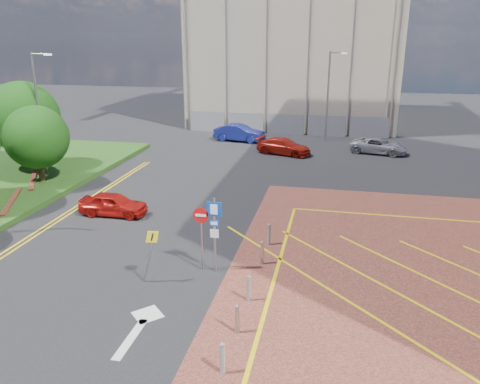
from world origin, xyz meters
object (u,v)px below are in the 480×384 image
(car_red_back, at_px, (284,146))
(lamp_left_far, at_px, (40,109))
(tree_c, at_px, (37,137))
(car_blue_back, at_px, (239,133))
(car_red_left, at_px, (113,204))
(car_silver_back, at_px, (378,146))
(tree_d, at_px, (23,117))
(warning_sign, at_px, (150,250))
(lamp_back, at_px, (329,93))
(sign_cluster, at_px, (210,227))

(car_red_back, bearing_deg, lamp_left_far, 139.76)
(tree_c, height_order, car_red_back, tree_c)
(car_blue_back, bearing_deg, car_red_left, -179.67)
(lamp_left_far, bearing_deg, car_silver_back, 27.03)
(tree_d, height_order, car_red_left, tree_d)
(warning_sign, relative_size, car_silver_back, 0.49)
(car_red_back, bearing_deg, tree_c, 146.51)
(lamp_back, distance_m, warning_sign, 29.20)
(warning_sign, bearing_deg, sign_cluster, 36.14)
(lamp_back, bearing_deg, lamp_left_far, -139.14)
(tree_c, height_order, tree_d, tree_d)
(tree_c, xyz_separation_m, car_red_back, (14.33, 11.78, -2.53))
(car_red_left, bearing_deg, sign_cluster, -128.16)
(tree_c, xyz_separation_m, sign_cluster, (13.80, -9.02, -1.24))
(tree_c, distance_m, car_red_left, 8.38)
(tree_d, relative_size, car_blue_back, 1.30)
(tree_d, relative_size, sign_cluster, 1.90)
(tree_d, distance_m, car_silver_back, 27.37)
(lamp_left_far, distance_m, car_silver_back, 26.03)
(lamp_left_far, xyz_separation_m, lamp_back, (18.50, 16.00, -0.30))
(lamp_left_far, height_order, car_red_back, lamp_left_far)
(sign_cluster, relative_size, car_red_left, 0.87)
(car_red_left, distance_m, car_silver_back, 23.15)
(car_red_left, bearing_deg, warning_sign, -144.94)
(sign_cluster, xyz_separation_m, car_silver_back, (8.19, 22.70, -1.31))
(car_blue_back, height_order, car_silver_back, car_blue_back)
(tree_c, distance_m, car_silver_back, 26.02)
(tree_d, relative_size, car_silver_back, 1.32)
(sign_cluster, xyz_separation_m, car_blue_back, (-4.08, 24.98, -1.19))
(lamp_left_far, bearing_deg, tree_c, -65.29)
(warning_sign, relative_size, car_blue_back, 0.48)
(lamp_left_far, bearing_deg, lamp_back, 40.86)
(car_red_left, relative_size, car_blue_back, 0.79)
(sign_cluster, bearing_deg, tree_d, 144.42)
(lamp_back, height_order, car_blue_back, lamp_back)
(tree_d, height_order, sign_cluster, tree_d)
(lamp_back, bearing_deg, car_silver_back, -44.39)
(car_red_left, height_order, car_silver_back, car_silver_back)
(tree_d, distance_m, car_red_left, 12.54)
(car_red_left, height_order, car_blue_back, car_blue_back)
(lamp_left_far, relative_size, warning_sign, 3.56)
(tree_d, distance_m, lamp_back, 25.47)
(lamp_back, xyz_separation_m, car_red_left, (-10.63, -21.92, -3.74))
(warning_sign, height_order, car_blue_back, warning_sign)
(tree_c, height_order, lamp_back, lamp_back)
(car_red_left, bearing_deg, lamp_back, -27.38)
(tree_c, relative_size, car_silver_back, 1.07)
(tree_d, bearing_deg, car_red_left, -34.82)
(tree_c, bearing_deg, car_silver_back, 31.91)
(lamp_back, xyz_separation_m, car_silver_back, (4.40, -4.31, -3.72))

